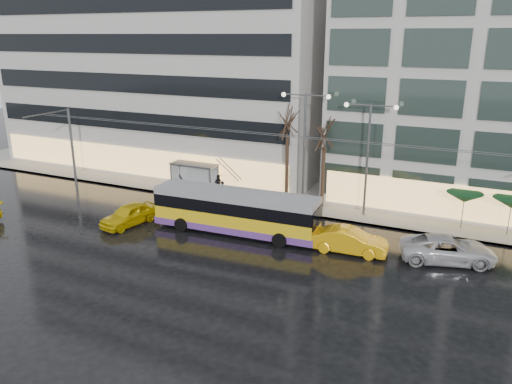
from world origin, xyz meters
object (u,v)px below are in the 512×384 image
Objects in this scene: street_lamp_near at (305,135)px; taxi_a at (129,214)px; bus_shelter at (192,170)px; trolleybus at (236,213)px.

street_lamp_near reaches higher than taxi_a.
street_lamp_near is 1.96× the size of taxi_a.
bus_shelter is at bearing -179.37° from street_lamp_near.
trolleybus is at bearing -41.32° from bus_shelter.
taxi_a is at bearing -89.35° from bus_shelter.
street_lamp_near is at bearing 52.65° from taxi_a.
street_lamp_near reaches higher than trolleybus.
bus_shelter is 0.91× the size of taxi_a.
bus_shelter is at bearing 102.07° from taxi_a.
trolleybus is 10.59m from bus_shelter.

